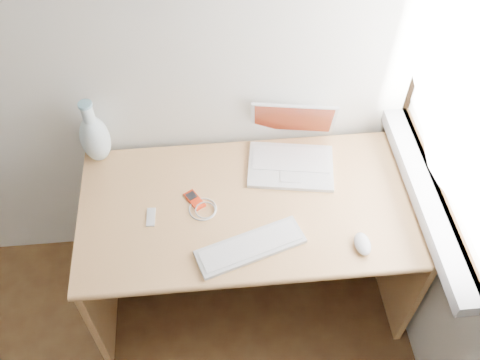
{
  "coord_description": "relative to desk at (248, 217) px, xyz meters",
  "views": [
    {
      "loc": [
        0.87,
        0.13,
        2.4
      ],
      "look_at": [
        0.98,
        1.35,
        0.9
      ],
      "focal_mm": 40.0,
      "sensor_mm": 36.0,
      "label": 1
    }
  ],
  "objects": [
    {
      "name": "window",
      "position": [
        0.69,
        -0.16,
        0.77
      ],
      "size": [
        0.11,
        0.99,
        1.1
      ],
      "color": "silver",
      "rests_on": "right_wall"
    },
    {
      "name": "desk",
      "position": [
        0.0,
        0.0,
        0.0
      ],
      "size": [
        1.35,
        0.68,
        0.72
      ],
      "color": "tan",
      "rests_on": "floor"
    },
    {
      "name": "laptop",
      "position": [
        0.18,
        0.14,
        0.26
      ],
      "size": [
        0.38,
        0.34,
        0.24
      ],
      "rotation": [
        0.0,
        0.0,
        -0.17
      ],
      "color": "white",
      "rests_on": "desk"
    },
    {
      "name": "external_keyboard",
      "position": [
        -0.02,
        -0.28,
        0.21
      ],
      "size": [
        0.42,
        0.24,
        0.02
      ],
      "rotation": [
        0.0,
        0.0,
        0.31
      ],
      "color": "silver",
      "rests_on": "desk"
    },
    {
      "name": "mouse",
      "position": [
        0.39,
        -0.31,
        0.22
      ],
      "size": [
        0.06,
        0.1,
        0.04
      ],
      "primitive_type": "ellipsoid",
      "rotation": [
        0.0,
        0.0,
        0.01
      ],
      "color": "white",
      "rests_on": "desk"
    },
    {
      "name": "ipod",
      "position": [
        -0.22,
        -0.04,
        0.21
      ],
      "size": [
        0.09,
        0.11,
        0.01
      ],
      "rotation": [
        0.0,
        0.0,
        0.54
      ],
      "color": "red",
      "rests_on": "desk"
    },
    {
      "name": "cable_coil",
      "position": [
        -0.19,
        -0.09,
        0.21
      ],
      "size": [
        0.15,
        0.15,
        0.01
      ],
      "primitive_type": "torus",
      "rotation": [
        0.0,
        0.0,
        -0.41
      ],
      "color": "silver",
      "rests_on": "desk"
    },
    {
      "name": "remote",
      "position": [
        -0.39,
        -0.11,
        0.21
      ],
      "size": [
        0.04,
        0.09,
        0.01
      ],
      "primitive_type": "cube",
      "rotation": [
        0.0,
        0.0,
        -0.04
      ],
      "color": "silver",
      "rests_on": "desk"
    },
    {
      "name": "vase",
      "position": [
        -0.61,
        0.22,
        0.33
      ],
      "size": [
        0.12,
        0.12,
        0.31
      ],
      "color": "white",
      "rests_on": "desk"
    }
  ]
}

